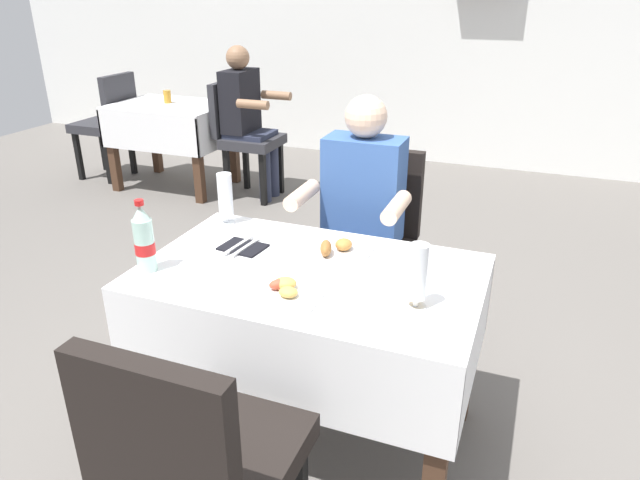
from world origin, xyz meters
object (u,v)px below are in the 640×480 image
(beer_glass_middle, at_px, (418,276))
(plate_near_camera, at_px, (284,290))
(chair_far_diner_seat, at_px, (370,239))
(background_table_tumbler, at_px, (167,97))
(background_chair_right, at_px, (243,133))
(plate_far_diner, at_px, (337,250))
(cola_bottle_primary, at_px, (144,240))
(background_chair_left, at_px, (108,120))
(chair_near_camera_side, at_px, (199,461))
(background_patron, at_px, (247,115))
(beer_glass_left, at_px, (225,199))
(napkin_cutlery_set, at_px, (243,247))
(background_dining_table, at_px, (172,126))
(seated_diner_far, at_px, (359,216))
(main_dining_table, at_px, (310,312))

(beer_glass_middle, bearing_deg, plate_near_camera, -170.47)
(chair_far_diner_seat, xyz_separation_m, background_table_tumbler, (-2.39, 1.78, 0.25))
(plate_near_camera, bearing_deg, background_chair_right, 120.99)
(plate_far_diner, bearing_deg, cola_bottle_primary, -147.91)
(background_chair_left, relative_size, background_table_tumbler, 8.82)
(plate_near_camera, height_order, plate_far_diner, plate_far_diner)
(cola_bottle_primary, bearing_deg, beer_glass_middle, 5.38)
(chair_near_camera_side, xyz_separation_m, cola_bottle_primary, (-0.55, 0.57, 0.31))
(plate_far_diner, height_order, background_patron, background_patron)
(beer_glass_left, bearing_deg, background_chair_right, 116.98)
(plate_near_camera, xyz_separation_m, cola_bottle_primary, (-0.54, -0.02, 0.10))
(plate_near_camera, distance_m, background_chair_left, 4.08)
(cola_bottle_primary, relative_size, background_chair_right, 0.28)
(napkin_cutlery_set, height_order, background_chair_left, background_chair_left)
(cola_bottle_primary, distance_m, background_dining_table, 3.28)
(background_table_tumbler, bearing_deg, beer_glass_left, -50.27)
(seated_diner_far, height_order, napkin_cutlery_set, seated_diner_far)
(cola_bottle_primary, bearing_deg, plate_far_diner, 32.09)
(main_dining_table, height_order, cola_bottle_primary, cola_bottle_primary)
(chair_near_camera_side, distance_m, plate_near_camera, 0.62)
(main_dining_table, bearing_deg, background_chair_left, 140.40)
(plate_near_camera, relative_size, beer_glass_middle, 1.17)
(background_chair_left, bearing_deg, cola_bottle_primary, -47.59)
(chair_far_diner_seat, relative_size, background_chair_right, 1.00)
(plate_far_diner, relative_size, background_dining_table, 0.23)
(background_chair_right, bearing_deg, beer_glass_middle, -52.05)
(chair_far_diner_seat, relative_size, beer_glass_left, 4.31)
(chair_far_diner_seat, height_order, beer_glass_left, beer_glass_left)
(background_chair_left, distance_m, background_table_tumbler, 0.70)
(beer_glass_middle, distance_m, background_patron, 3.32)
(main_dining_table, bearing_deg, cola_bottle_primary, -159.08)
(background_patron, bearing_deg, background_dining_table, -180.00)
(plate_far_diner, bearing_deg, chair_far_diner_seat, 94.32)
(beer_glass_left, xyz_separation_m, background_table_tumbler, (-1.88, 2.27, -0.06))
(seated_diner_far, relative_size, cola_bottle_primary, 4.64)
(chair_far_diner_seat, relative_size, cola_bottle_primary, 3.57)
(chair_far_diner_seat, distance_m, cola_bottle_primary, 1.17)
(napkin_cutlery_set, height_order, background_dining_table, napkin_cutlery_set)
(seated_diner_far, xyz_separation_m, cola_bottle_primary, (-0.53, -0.88, 0.15))
(background_patron, bearing_deg, background_table_tumbler, 177.69)
(plate_far_diner, distance_m, cola_bottle_primary, 0.71)
(beer_glass_middle, relative_size, napkin_cutlery_set, 1.14)
(plate_far_diner, height_order, beer_glass_middle, beer_glass_middle)
(napkin_cutlery_set, relative_size, background_patron, 0.15)
(beer_glass_left, height_order, beer_glass_middle, beer_glass_left)
(background_dining_table, relative_size, background_patron, 0.78)
(main_dining_table, distance_m, napkin_cutlery_set, 0.38)
(chair_near_camera_side, relative_size, background_patron, 0.77)
(background_chair_left, bearing_deg, background_dining_table, -0.00)
(main_dining_table, relative_size, chair_near_camera_side, 1.27)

